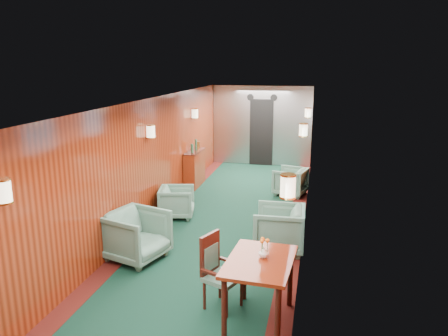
# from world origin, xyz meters

# --- Properties ---
(room) EXTENTS (12.00, 12.10, 2.40)m
(room) POSITION_xyz_m (0.00, 0.00, 1.63)
(room) COLOR black
(room) RESTS_ON ground
(bulkhead) EXTENTS (2.98, 0.17, 2.39)m
(bulkhead) POSITION_xyz_m (0.00, 5.91, 1.18)
(bulkhead) COLOR #B5B7BC
(bulkhead) RESTS_ON ground
(windows_right) EXTENTS (0.02, 8.60, 0.80)m
(windows_right) POSITION_xyz_m (1.49, 0.25, 1.45)
(windows_right) COLOR #A6A7AC
(windows_right) RESTS_ON ground
(wall_sconces) EXTENTS (2.97, 7.97, 0.25)m
(wall_sconces) POSITION_xyz_m (0.00, 0.57, 1.79)
(wall_sconces) COLOR beige
(wall_sconces) RESTS_ON ground
(dining_table) EXTENTS (0.83, 1.13, 0.81)m
(dining_table) POSITION_xyz_m (1.09, -2.45, 0.68)
(dining_table) COLOR maroon
(dining_table) RESTS_ON ground
(side_chair) EXTENTS (0.55, 0.56, 0.96)m
(side_chair) POSITION_xyz_m (0.51, -2.20, 0.52)
(side_chair) COLOR #204A40
(side_chair) RESTS_ON ground
(credenza) EXTENTS (0.32, 1.01, 1.18)m
(credenza) POSITION_xyz_m (-1.34, 3.18, 0.46)
(credenza) COLOR maroon
(credenza) RESTS_ON ground
(flower_vase) EXTENTS (0.16, 0.16, 0.13)m
(flower_vase) POSITION_xyz_m (1.12, -2.38, 0.88)
(flower_vase) COLOR beige
(flower_vase) RESTS_ON dining_table
(armchair_left_near) EXTENTS (1.08, 1.06, 0.79)m
(armchair_left_near) POSITION_xyz_m (-1.06, -1.13, 0.39)
(armchair_left_near) COLOR #204A40
(armchair_left_near) RESTS_ON ground
(armchair_left_far) EXTENTS (0.81, 0.79, 0.62)m
(armchair_left_far) POSITION_xyz_m (-1.05, 0.87, 0.31)
(armchair_left_far) COLOR #204A40
(armchair_left_far) RESTS_ON ground
(armchair_right_near) EXTENTS (0.85, 0.82, 0.75)m
(armchair_right_near) POSITION_xyz_m (1.13, -0.31, 0.38)
(armchair_right_near) COLOR #204A40
(armchair_right_near) RESTS_ON ground
(armchair_right_far) EXTENTS (0.87, 0.85, 0.65)m
(armchair_right_far) POSITION_xyz_m (1.09, 2.89, 0.33)
(armchair_right_far) COLOR #204A40
(armchair_right_far) RESTS_ON ground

